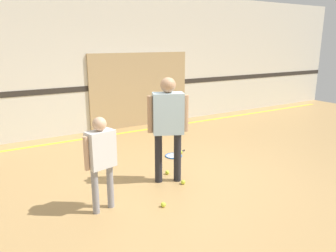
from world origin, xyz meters
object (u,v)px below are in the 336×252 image
(racket_spare_on_floor, at_px, (174,155))
(tennis_ball_stray_left, at_px, (167,172))
(person_student_left, at_px, (101,154))
(tennis_ball_near_instructor, at_px, (183,182))
(tennis_ball_stray_right, at_px, (163,205))
(tennis_ball_by_spare_racket, at_px, (181,152))
(person_instructor, at_px, (168,119))

(racket_spare_on_floor, height_order, tennis_ball_stray_left, tennis_ball_stray_left)
(person_student_left, relative_size, tennis_ball_stray_left, 18.27)
(tennis_ball_near_instructor, bearing_deg, tennis_ball_stray_right, -143.55)
(tennis_ball_near_instructor, bearing_deg, tennis_ball_stray_left, 91.53)
(tennis_ball_near_instructor, relative_size, tennis_ball_stray_right, 1.00)
(person_student_left, height_order, tennis_ball_by_spare_racket, person_student_left)
(person_student_left, bearing_deg, racket_spare_on_floor, 20.76)
(racket_spare_on_floor, height_order, tennis_ball_by_spare_racket, tennis_ball_by_spare_racket)
(person_student_left, distance_m, tennis_ball_by_spare_racket, 2.47)
(tennis_ball_by_spare_racket, bearing_deg, tennis_ball_stray_left, -135.68)
(tennis_ball_near_instructor, bearing_deg, person_instructor, 121.73)
(person_student_left, xyz_separation_m, tennis_ball_stray_left, (1.27, 0.56, -0.71))
(tennis_ball_by_spare_racket, height_order, tennis_ball_stray_left, same)
(person_instructor, relative_size, tennis_ball_stray_left, 23.91)
(racket_spare_on_floor, distance_m, tennis_ball_stray_left, 0.87)
(tennis_ball_by_spare_racket, bearing_deg, racket_spare_on_floor, -168.29)
(tennis_ball_near_instructor, xyz_separation_m, tennis_ball_stray_left, (-0.01, 0.44, 0.00))
(tennis_ball_by_spare_racket, relative_size, tennis_ball_stray_left, 1.00)
(person_student_left, relative_size, tennis_ball_by_spare_racket, 18.27)
(person_instructor, bearing_deg, tennis_ball_stray_left, 84.89)
(tennis_ball_near_instructor, distance_m, tennis_ball_stray_left, 0.44)
(person_instructor, relative_size, person_student_left, 1.31)
(racket_spare_on_floor, xyz_separation_m, tennis_ball_by_spare_racket, (0.17, 0.04, 0.02))
(person_instructor, xyz_separation_m, tennis_ball_by_spare_racket, (0.85, 0.94, -0.94))
(tennis_ball_by_spare_racket, relative_size, tennis_ball_stray_right, 1.00)
(person_student_left, bearing_deg, person_instructor, 2.89)
(person_student_left, height_order, tennis_ball_near_instructor, person_student_left)
(person_instructor, distance_m, tennis_ball_stray_left, 0.98)
(racket_spare_on_floor, distance_m, tennis_ball_stray_right, 1.94)
(tennis_ball_stray_right, bearing_deg, tennis_ball_stray_left, 56.31)
(tennis_ball_stray_right, bearing_deg, person_instructor, 54.59)
(tennis_ball_near_instructor, distance_m, tennis_ball_by_spare_racket, 1.36)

